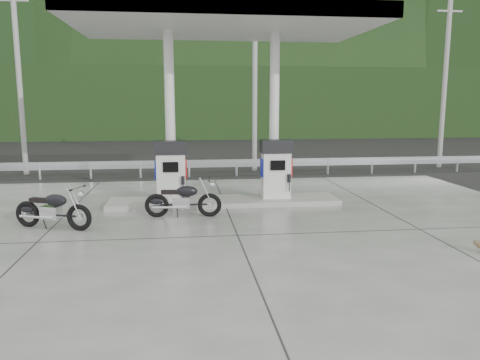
{
  "coord_description": "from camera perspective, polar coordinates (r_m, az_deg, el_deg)",
  "views": [
    {
      "loc": [
        -1.22,
        -11.49,
        3.11
      ],
      "look_at": [
        0.3,
        1.0,
        1.0
      ],
      "focal_mm": 35.0,
      "sensor_mm": 36.0,
      "label": 1
    }
  ],
  "objects": [
    {
      "name": "utility_pole_c",
      "position": [
        24.31,
        23.69,
        10.82
      ],
      "size": [
        0.22,
        0.22,
        8.0
      ],
      "primitive_type": "cylinder",
      "color": "gray",
      "rests_on": "ground"
    },
    {
      "name": "pump_island",
      "position": [
        14.36,
        -1.91,
        -2.61
      ],
      "size": [
        7.0,
        1.4,
        0.15
      ],
      "primitive_type": "cube",
      "color": "#9E9B93",
      "rests_on": "forecourt_apron"
    },
    {
      "name": "motorcycle_right",
      "position": [
        12.76,
        -6.94,
        -2.45
      ],
      "size": [
        1.98,
        0.76,
        0.92
      ],
      "primitive_type": null,
      "rotation": [
        0.0,
        0.0,
        -0.07
      ],
      "color": "black",
      "rests_on": "forecourt_apron"
    },
    {
      "name": "canopy_roof",
      "position": [
        14.23,
        -2.04,
        18.65
      ],
      "size": [
        8.5,
        5.0,
        0.4
      ],
      "primitive_type": "cube",
      "color": "silver",
      "rests_on": "canopy_column_left"
    },
    {
      "name": "forecourt_apron",
      "position": [
        11.96,
        -0.85,
        -5.5
      ],
      "size": [
        18.0,
        14.0,
        0.02
      ],
      "primitive_type": "cube",
      "color": "slate",
      "rests_on": "ground"
    },
    {
      "name": "gas_pump_right",
      "position": [
        14.42,
        4.41,
        1.35
      ],
      "size": [
        0.95,
        0.55,
        1.8
      ],
      "primitive_type": null,
      "color": "silver",
      "rests_on": "pump_island"
    },
    {
      "name": "ground",
      "position": [
        11.97,
        -0.85,
        -5.54
      ],
      "size": [
        160.0,
        160.0,
        0.0
      ],
      "primitive_type": "plane",
      "color": "black",
      "rests_on": "ground"
    },
    {
      "name": "guardrail",
      "position": [
        19.68,
        -3.34,
        2.49
      ],
      "size": [
        26.0,
        0.16,
        1.42
      ],
      "primitive_type": null,
      "color": "#ACB0B4",
      "rests_on": "ground"
    },
    {
      "name": "canopy_column_right",
      "position": [
        14.67,
        4.18,
        7.77
      ],
      "size": [
        0.3,
        0.3,
        5.0
      ],
      "primitive_type": "cylinder",
      "color": "white",
      "rests_on": "pump_island"
    },
    {
      "name": "forested_hills",
      "position": [
        71.57,
        -6.01,
        6.96
      ],
      "size": [
        100.0,
        40.0,
        140.0
      ],
      "primitive_type": null,
      "color": "black",
      "rests_on": "ground"
    },
    {
      "name": "canopy_column_left",
      "position": [
        14.4,
        -8.52,
        7.66
      ],
      "size": [
        0.3,
        0.3,
        5.0
      ],
      "primitive_type": "cylinder",
      "color": "white",
      "rests_on": "pump_island"
    },
    {
      "name": "tree_band",
      "position": [
        41.51,
        -5.33,
        9.31
      ],
      "size": [
        80.0,
        6.0,
        6.0
      ],
      "primitive_type": "cube",
      "color": "black",
      "rests_on": "ground"
    },
    {
      "name": "utility_pole_a",
      "position": [
        22.08,
        -25.31,
        10.93
      ],
      "size": [
        0.22,
        0.22,
        8.0
      ],
      "primitive_type": "cylinder",
      "color": "gray",
      "rests_on": "ground"
    },
    {
      "name": "motorcycle_left",
      "position": [
        12.38,
        -21.87,
        -3.41
      ],
      "size": [
        2.06,
        1.29,
        0.93
      ],
      "primitive_type": null,
      "rotation": [
        0.0,
        0.0,
        -0.37
      ],
      "color": "black",
      "rests_on": "forecourt_apron"
    },
    {
      "name": "road",
      "position": [
        23.23,
        -3.87,
        1.8
      ],
      "size": [
        60.0,
        7.0,
        0.01
      ],
      "primitive_type": "cube",
      "color": "black",
      "rests_on": "ground"
    },
    {
      "name": "utility_pole_b",
      "position": [
        21.26,
        1.82,
        11.91
      ],
      "size": [
        0.22,
        0.22,
        8.0
      ],
      "primitive_type": "cylinder",
      "color": "gray",
      "rests_on": "ground"
    },
    {
      "name": "gas_pump_left",
      "position": [
        14.14,
        -8.41,
        1.12
      ],
      "size": [
        0.95,
        0.55,
        1.8
      ],
      "primitive_type": null,
      "color": "silver",
      "rests_on": "pump_island"
    }
  ]
}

